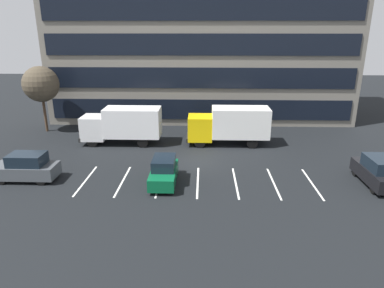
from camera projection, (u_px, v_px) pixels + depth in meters
ground_plane at (199, 161)px, 29.27m from camera, size 120.00×120.00×0.00m
office_building at (201, 29)px, 42.86m from camera, size 35.76×13.27×21.60m
lot_markings at (198, 182)px, 25.32m from camera, size 16.94×5.40×0.01m
box_truck_white at (123, 124)px, 33.22m from camera, size 7.76×2.57×3.60m
box_truck_yellow at (230, 124)px, 33.01m from camera, size 7.91×2.62×3.67m
suv_forest at (164, 171)px, 24.85m from camera, size 1.81×4.26×1.93m
suv_black at (378, 172)px, 24.55m from camera, size 2.00×4.71×2.13m
suv_charcoal at (26, 167)px, 25.35m from camera, size 4.62×1.96×2.09m
bare_tree at (41, 84)px, 36.41m from camera, size 3.79×3.79×7.11m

